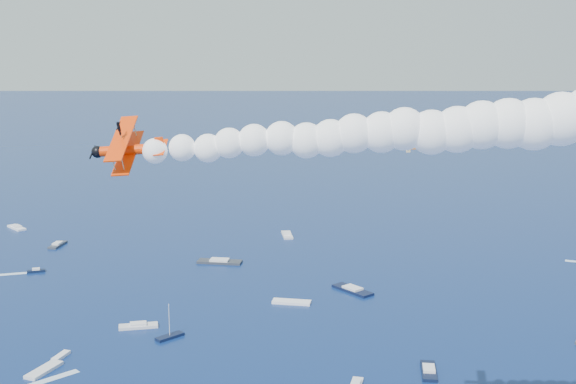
{
  "coord_description": "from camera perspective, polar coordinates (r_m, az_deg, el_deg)",
  "views": [
    {
      "loc": [
        -2.83,
        -69.69,
        69.78
      ],
      "look_at": [
        -5.23,
        20.11,
        51.51
      ],
      "focal_mm": 47.81,
      "sensor_mm": 36.0,
      "label": 1
    }
  ],
  "objects": [
    {
      "name": "biplane_trail",
      "position": [
        83.37,
        -11.67,
        3.09
      ],
      "size": [
        8.47,
        10.73,
        9.2
      ],
      "primitive_type": null,
      "rotation": [
        -0.42,
        0.07,
        3.11
      ],
      "color": "#FF3905"
    },
    {
      "name": "biplane_lead",
      "position": [
        101.11,
        9.61,
        4.12
      ],
      "size": [
        8.77,
        10.07,
        7.16
      ],
      "primitive_type": null,
      "rotation": [
        -0.2,
        0.07,
        3.03
      ],
      "color": "#EB6504"
    },
    {
      "name": "boat_wakes",
      "position": [
        189.11,
        -2.09,
        -10.15
      ],
      "size": [
        238.73,
        124.2,
        0.04
      ],
      "color": "white",
      "rests_on": "ground"
    },
    {
      "name": "smoke_trail_trail",
      "position": [
        80.34,
        5.89,
        4.3
      ],
      "size": [
        50.15,
        8.86,
        9.5
      ],
      "primitive_type": null,
      "rotation": [
        0.0,
        0.0,
        3.11
      ],
      "color": "white"
    },
    {
      "name": "spectator_boats",
      "position": [
        198.28,
        3.13,
        -9.02
      ],
      "size": [
        242.57,
        197.88,
        0.7
      ],
      "color": "silver",
      "rests_on": "ground"
    }
  ]
}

